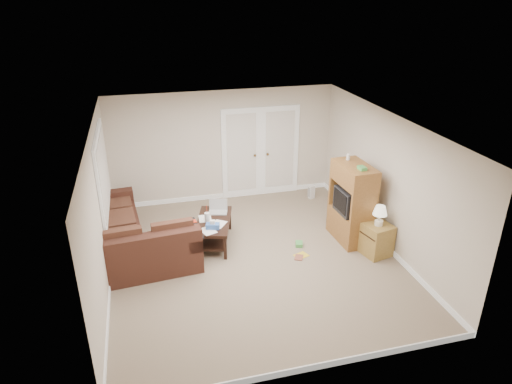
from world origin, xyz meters
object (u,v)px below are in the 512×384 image
object	(u,v)px
sectional_sofa	(128,238)
side_cabinet	(377,237)
tv_armoire	(352,203)
coffee_table	(214,230)

from	to	relation	value
sectional_sofa	side_cabinet	distance (m)	4.52
sectional_sofa	tv_armoire	world-z (taller)	tv_armoire
coffee_table	tv_armoire	xyz separation A→B (m)	(2.56, -0.50, 0.50)
sectional_sofa	coffee_table	world-z (taller)	sectional_sofa
tv_armoire	side_cabinet	world-z (taller)	tv_armoire
sectional_sofa	tv_armoire	xyz separation A→B (m)	(4.14, -0.50, 0.44)
sectional_sofa	coffee_table	distance (m)	1.58
tv_armoire	side_cabinet	size ratio (longest dim) A/B	1.69
sectional_sofa	coffee_table	size ratio (longest dim) A/B	2.10
sectional_sofa	side_cabinet	world-z (taller)	side_cabinet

